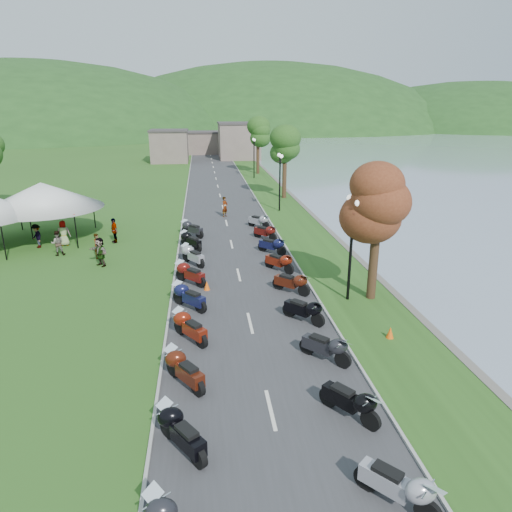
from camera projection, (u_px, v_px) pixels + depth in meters
name	position (u px, v px, depth m)	size (l,w,h in m)	color
road	(223.00, 207.00, 42.45)	(7.00, 120.00, 0.02)	#3A3A3D
hills_backdrop	(204.00, 129.00, 193.38)	(360.00, 120.00, 76.00)	#285621
far_building	(200.00, 143.00, 83.90)	(18.00, 16.00, 5.00)	#77655C
moto_row_left	(187.00, 348.00, 16.69)	(2.60, 36.54, 1.10)	#331411
moto_row_right	(297.00, 295.00, 21.35)	(2.60, 31.67, 1.10)	#331411
vendor_tent_main	(45.00, 211.00, 31.94)	(5.40, 5.40, 4.00)	silver
tree_lakeside	(377.00, 221.00, 21.23)	(2.80, 2.80, 7.79)	#2F611E
pedestrian_a	(99.00, 258.00, 28.32)	(0.58, 0.42, 1.58)	slate
pedestrian_b	(59.00, 255.00, 28.88)	(0.78, 0.43, 1.60)	slate
pedestrian_c	(39.00, 248.00, 30.43)	(1.04, 0.43, 1.61)	slate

